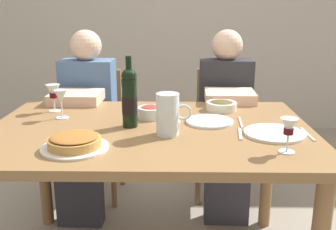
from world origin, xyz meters
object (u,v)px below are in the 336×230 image
Objects in this scene: dinner_plate_left_setting at (274,133)px; chair_left at (95,125)px; diner_left at (85,118)px; wine_glass_left_diner at (53,93)px; olive_bowl at (221,105)px; water_pitcher at (168,117)px; diner_right at (226,117)px; dinner_plate_right_setting at (210,121)px; wine_bottle at (129,98)px; salad_bowl at (151,111)px; wine_glass_centre at (61,98)px; dining_table at (150,146)px; chair_right at (222,124)px; baked_tart at (75,142)px; wine_glass_right_diner at (289,128)px.

chair_left is (-1.00, 0.97, -0.27)m from dinner_plate_left_setting.
dinner_plate_left_setting is 0.31× the size of chair_left.
wine_glass_left_diner is at bearing 80.15° from diner_left.
olive_bowl is 0.90m from diner_left.
water_pitcher reaches higher than olive_bowl.
wine_glass_left_diner is at bearing 24.62° from diner_right.
dinner_plate_right_setting is at bearing -13.49° from wine_glass_left_diner.
dinner_plate_right_setting is 1.12m from chair_left.
wine_bottle is 0.56m from olive_bowl.
salad_bowl is at bearing 109.08° from water_pitcher.
wine_glass_left_diner is 0.15m from wine_glass_centre.
dining_table is 1.00m from chair_left.
wine_glass_left_diner is 0.17× the size of chair_left.
chair_right is (0.90, 0.04, 0.00)m from chair_left.
chair_right is at bearing 63.73° from dining_table.
baked_tart is at bearing -134.36° from dining_table.
wine_bottle reaches higher than wine_glass_right_diner.
wine_bottle reaches higher than baked_tart.
salad_bowl is 0.92× the size of wine_glass_centre.
wine_bottle is at bearing 147.11° from water_pitcher.
dinner_plate_left_setting is 1.42m from chair_left.
wine_bottle is at bearing 121.49° from diner_left.
dining_table is 0.20m from salad_bowl.
water_pitcher reaches higher than chair_left.
diner_right is at bearing 95.95° from wine_glass_right_diner.
olive_bowl is at bearing 42.88° from baked_tart.
diner_right reaches higher than baked_tart.
dining_table is 6.53× the size of dinner_plate_right_setting.
wine_glass_left_diner is 0.13× the size of diner_right.
diner_left reaches higher than chair_left.
water_pitcher is 1.40× the size of salad_bowl.
dining_table is at bearing 45.64° from baked_tart.
dinner_plate_left_setting is 1.05m from chair_right.
dinner_plate_right_setting is at bearing 33.04° from baked_tart.
wine_bottle reaches higher than olive_bowl.
chair_right is (0.73, 1.20, -0.29)m from baked_tart.
wine_glass_right_diner is at bearing -24.43° from wine_glass_centre.
wine_glass_right_diner is 0.23m from dinner_plate_left_setting.
chair_left is at bearing 117.02° from dining_table.
water_pitcher is at bearing -70.92° from salad_bowl.
chair_right is 0.26m from diner_right.
water_pitcher is at bearing -31.75° from wine_glass_left_diner.
wine_glass_right_diner is 0.60× the size of dinner_plate_right_setting.
diner_left is 0.95m from chair_right.
diner_left is at bearing 125.89° from water_pitcher.
diner_left is 1.33× the size of chair_right.
olive_bowl is at bearing 33.37° from wine_bottle.
water_pitcher is 0.95m from diner_left.
water_pitcher is 0.51m from olive_bowl.
olive_bowl is (0.65, 0.60, -0.00)m from baked_tart.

